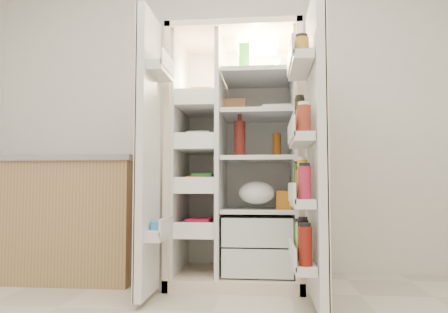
# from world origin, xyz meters

# --- Properties ---
(wall_back) EXTENTS (4.00, 0.02, 2.70)m
(wall_back) POSITION_xyz_m (0.00, 2.00, 1.35)
(wall_back) COLOR silver
(wall_back) RESTS_ON floor
(refrigerator) EXTENTS (0.92, 0.70, 1.80)m
(refrigerator) POSITION_xyz_m (0.10, 1.65, 0.74)
(refrigerator) COLOR beige
(refrigerator) RESTS_ON floor
(freezer_door) EXTENTS (0.15, 0.40, 1.72)m
(freezer_door) POSITION_xyz_m (-0.42, 1.05, 0.89)
(freezer_door) COLOR silver
(freezer_door) RESTS_ON floor
(fridge_door) EXTENTS (0.17, 0.58, 1.72)m
(fridge_door) POSITION_xyz_m (0.56, 0.96, 0.87)
(fridge_door) COLOR silver
(fridge_door) RESTS_ON floor
(kitchen_counter) EXTENTS (1.25, 0.66, 0.91)m
(kitchen_counter) POSITION_xyz_m (-1.25, 1.63, 0.46)
(kitchen_counter) COLOR #A58452
(kitchen_counter) RESTS_ON floor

